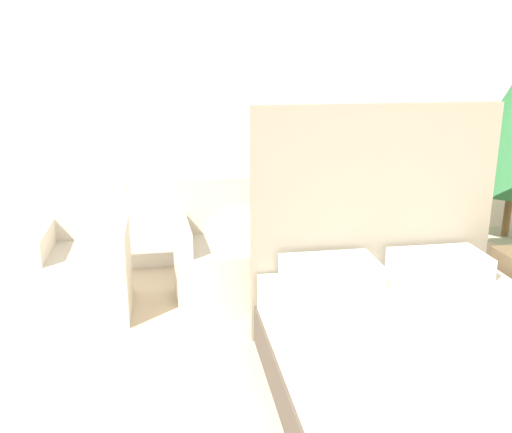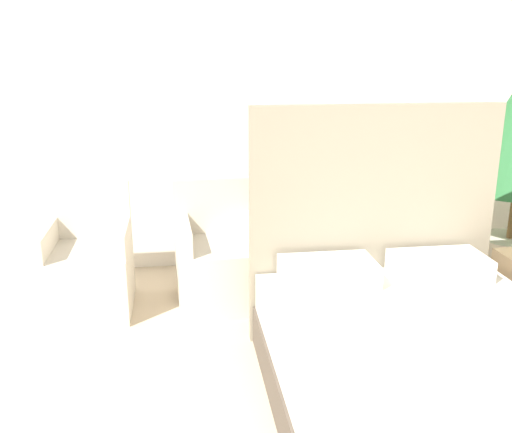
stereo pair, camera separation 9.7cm
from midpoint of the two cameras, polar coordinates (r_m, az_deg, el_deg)
The scene contains 4 objects.
wall_back at distance 4.85m, azimuth -3.22°, elevation 11.71°, with size 10.00×0.06×2.90m.
bed at distance 3.15m, azimuth 16.37°, elevation -13.88°, with size 1.60×2.09×1.53m.
armchair_near_window_left at distance 4.32m, azimuth -17.39°, elevation -5.42°, with size 0.64×0.65×0.90m.
armchair_near_window_right at distance 4.29m, azimuth -4.36°, elevation -4.86°, with size 0.66×0.68×0.90m.
Camera 1 is at (-0.57, -1.13, 1.85)m, focal length 40.00 mm.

